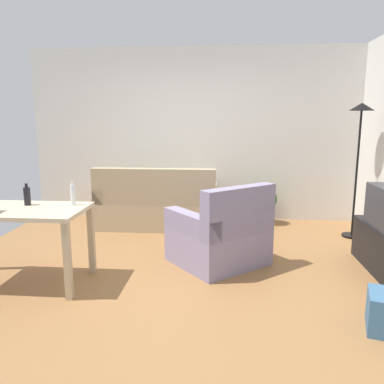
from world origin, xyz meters
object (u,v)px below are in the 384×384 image
armchair (221,236)px  bottle_dark (27,196)px  couch (157,207)px  desk (23,219)px  potted_plant (265,203)px  torchiere_lamp (360,134)px  bottle_clear (73,195)px

armchair → bottle_dark: size_ratio=5.61×
armchair → couch: bearing=-95.9°
desk → potted_plant: bearing=43.3°
desk → bottle_dark: size_ratio=5.48×
torchiere_lamp → bottle_clear: size_ratio=7.46×
torchiere_lamp → bottle_clear: (-3.27, -1.65, -0.55)m
potted_plant → bottle_clear: size_ratio=2.35×
torchiere_lamp → bottle_dark: 4.13m
couch → desk: couch is taller
armchair → bottle_clear: 1.65m
potted_plant → armchair: bearing=-110.6°
potted_plant → armchair: armchair is taller
desk → couch: bearing=66.0°
desk → bottle_dark: 0.25m
desk → bottle_clear: 0.52m
potted_plant → bottle_clear: 3.14m
couch → potted_plant: 1.66m
couch → bottle_clear: size_ratio=7.22×
desk → potted_plant: 3.55m
torchiere_lamp → bottle_dark: bearing=-155.6°
couch → desk: 2.34m
bottle_dark → desk: bearing=-84.5°
armchair → bottle_clear: bearing=-21.5°
bottle_clear → desk: bearing=-157.5°
couch → bottle_dark: bottle_dark is taller
couch → armchair: (0.97, -1.44, 0.01)m
desk → bottle_dark: bearing=95.6°
armchair → desk: bearing=-20.6°
potted_plant → armchair: 1.87m
bottle_dark → potted_plant: bearing=41.4°
couch → bottle_dark: size_ratio=8.00×
couch → potted_plant: bearing=-169.1°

